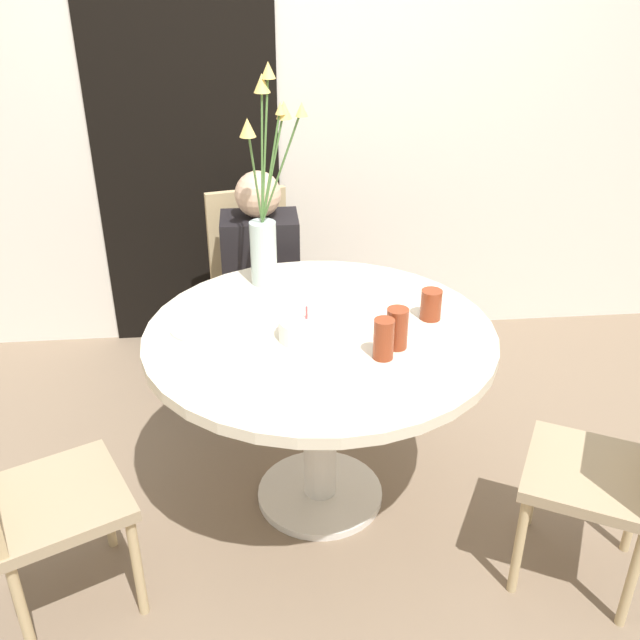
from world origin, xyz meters
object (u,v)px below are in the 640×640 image
birthday_cake (307,328)px  drink_glass_0 (431,305)px  flower_vase (265,212)px  drink_glass_1 (397,328)px  chair_far_back (23,488)px  person_guest (262,291)px  chair_near_front (623,459)px  drink_glass_2 (384,339)px  side_plate (201,327)px  chair_left_flank (254,276)px

birthday_cake → drink_glass_0: 0.46m
flower_vase → drink_glass_1: (0.40, -0.55, -0.22)m
chair_far_back → drink_glass_1: bearing=-100.9°
drink_glass_1 → person_guest: 1.11m
chair_far_back → flower_vase: size_ratio=1.11×
chair_far_back → birthday_cake: chair_far_back is taller
chair_far_back → flower_vase: 1.25m
chair_near_front → drink_glass_2: (-0.71, 0.29, 0.30)m
chair_near_front → drink_glass_1: size_ratio=6.50×
birthday_cake → side_plate: birthday_cake is taller
chair_near_front → person_guest: bearing=-112.2°
chair_far_back → chair_left_flank: bearing=-51.6°
chair_left_flank → side_plate: (-0.18, -0.94, 0.24)m
chair_left_flank → drink_glass_2: bearing=-83.9°
birthday_cake → person_guest: (-0.14, 0.89, -0.28)m
chair_far_back → chair_near_front: (1.81, -0.04, 0.00)m
chair_left_flank → drink_glass_0: size_ratio=8.31×
side_plate → chair_near_front: bearing=-22.4°
chair_near_front → person_guest: (-1.08, 1.32, -0.01)m
chair_far_back → chair_near_front: 1.81m
chair_left_flank → drink_glass_0: 1.16m
chair_far_back → birthday_cake: bearing=-91.4°
birthday_cake → person_guest: bearing=98.9°
flower_vase → side_plate: flower_vase is taller
birthday_cake → flower_vase: 0.54m
chair_near_front → chair_far_back: bearing=-62.9°
drink_glass_2 → person_guest: 1.14m
side_plate → drink_glass_2: drink_glass_2 is taller
drink_glass_0 → chair_far_back: bearing=-159.4°
chair_left_flank → birthday_cake: size_ratio=4.77×
flower_vase → drink_glass_1: 0.72m
birthday_cake → drink_glass_0: birthday_cake is taller
chair_left_flank → person_guest: size_ratio=0.85×
chair_left_flank → person_guest: bearing=-90.0°
chair_left_flank → drink_glass_2: (0.41, -1.19, 0.30)m
birthday_cake → flower_vase: (-0.12, 0.46, 0.25)m
drink_glass_1 → chair_far_back: bearing=-165.1°
birthday_cake → person_guest: size_ratio=0.18×
drink_glass_0 → drink_glass_1: drink_glass_1 is taller
chair_left_flank → side_plate: 0.99m
chair_far_back → drink_glass_1: 1.23m
chair_far_back → drink_glass_1: size_ratio=6.50×
side_plate → drink_glass_1: size_ratio=1.54×
chair_left_flank → chair_far_back: same height
chair_near_front → drink_glass_0: (-0.50, 0.54, 0.29)m
birthday_cake → drink_glass_0: bearing=12.7°
chair_far_back → drink_glass_0: size_ratio=8.31×
drink_glass_0 → drink_glass_2: bearing=-130.4°
chair_left_flank → chair_near_front: (1.12, -1.48, 0.00)m
drink_glass_1 → drink_glass_0: bearing=49.8°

